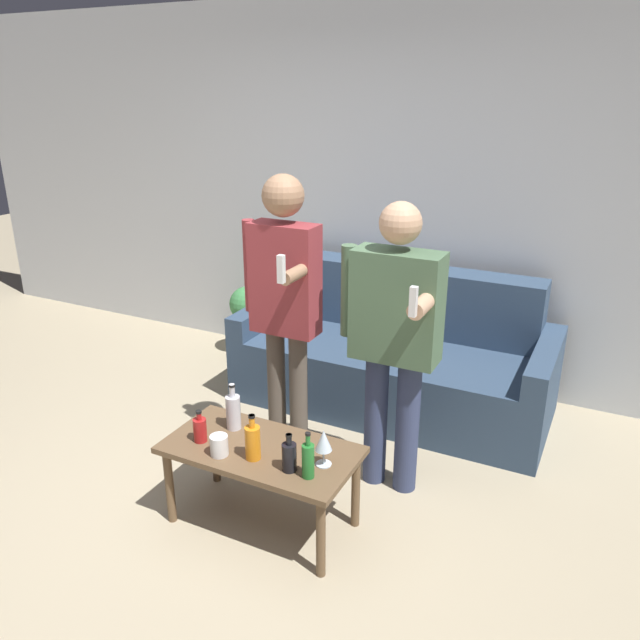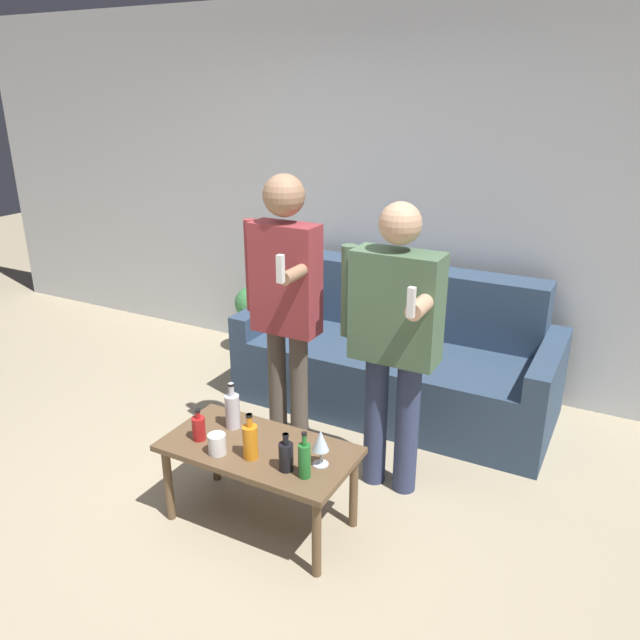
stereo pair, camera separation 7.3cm
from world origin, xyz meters
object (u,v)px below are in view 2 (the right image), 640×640
object	(u,v)px
couch	(399,359)
bottle_orange	(304,459)
person_standing_left	(285,298)
coffee_table	(259,456)
person_standing_right	(394,332)

from	to	relation	value
couch	bottle_orange	distance (m)	1.68
bottle_orange	person_standing_left	xyz separation A→B (m)	(-0.51, 0.70, 0.48)
coffee_table	bottle_orange	size ratio (longest dim) A/B	4.19
couch	person_standing_right	xyz separation A→B (m)	(0.31, -0.94, 0.60)
couch	person_standing_left	bearing A→B (deg)	-108.56
couch	person_standing_right	bearing A→B (deg)	-71.60
couch	person_standing_right	distance (m)	1.16
couch	coffee_table	world-z (taller)	couch
coffee_table	person_standing_left	xyz separation A→B (m)	(-0.19, 0.59, 0.62)
coffee_table	person_standing_right	distance (m)	0.92
couch	person_standing_left	world-z (taller)	person_standing_left
coffee_table	person_standing_right	bearing A→B (deg)	53.54
couch	coffee_table	size ratio (longest dim) A/B	2.21
couch	bottle_orange	bearing A→B (deg)	-83.62
couch	bottle_orange	world-z (taller)	couch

